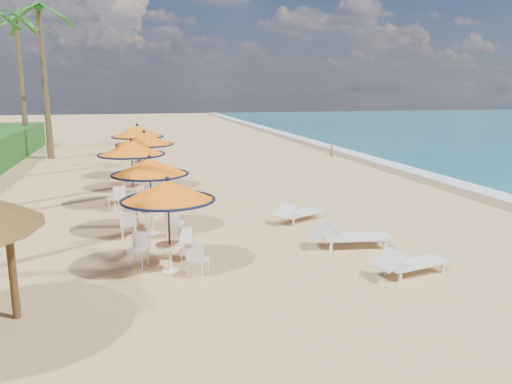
# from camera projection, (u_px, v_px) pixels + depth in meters

# --- Properties ---
(ground) EXTENTS (160.00, 160.00, 0.00)m
(ground) POSITION_uv_depth(u_px,v_px,m) (351.00, 258.00, 13.06)
(ground) COLOR tan
(ground) RESTS_ON ground
(foam_strip) EXTENTS (1.20, 140.00, 0.04)m
(foam_strip) POSITION_uv_depth(u_px,v_px,m) (438.00, 178.00, 24.78)
(foam_strip) COLOR white
(foam_strip) RESTS_ON ground
(wetsand_band) EXTENTS (1.40, 140.00, 0.02)m
(wetsand_band) POSITION_uv_depth(u_px,v_px,m) (422.00, 179.00, 24.56)
(wetsand_band) COLOR olive
(wetsand_band) RESTS_ON ground
(station_0) EXTENTS (2.25, 2.25, 2.34)m
(station_0) POSITION_uv_depth(u_px,v_px,m) (169.00, 202.00, 11.82)
(station_0) COLOR black
(station_0) RESTS_ON ground
(station_1) EXTENTS (2.32, 2.32, 2.42)m
(station_1) POSITION_uv_depth(u_px,v_px,m) (149.00, 177.00, 14.94)
(station_1) COLOR black
(station_1) RESTS_ON ground
(station_2) EXTENTS (2.48, 2.50, 2.59)m
(station_2) POSITION_uv_depth(u_px,v_px,m) (132.00, 156.00, 18.46)
(station_2) COLOR black
(station_2) RESTS_ON ground
(station_3) EXTENTS (2.51, 2.54, 2.62)m
(station_3) POSITION_uv_depth(u_px,v_px,m) (144.00, 144.00, 21.60)
(station_3) COLOR black
(station_3) RESTS_ON ground
(station_4) EXTENTS (2.58, 2.59, 2.69)m
(station_4) POSITION_uv_depth(u_px,v_px,m) (139.00, 138.00, 24.69)
(station_4) COLOR black
(station_4) RESTS_ON ground
(lounger_near) EXTENTS (1.97, 0.97, 0.68)m
(lounger_near) POSITION_uv_depth(u_px,v_px,m) (409.00, 263.00, 11.80)
(lounger_near) COLOR white
(lounger_near) RESTS_ON ground
(lounger_mid) EXTENTS (2.24, 1.01, 0.77)m
(lounger_mid) POSITION_uv_depth(u_px,v_px,m) (348.00, 235.00, 13.86)
(lounger_mid) COLOR white
(lounger_mid) RESTS_ON ground
(lounger_far) EXTENTS (1.94, 1.45, 0.68)m
(lounger_far) POSITION_uv_depth(u_px,v_px,m) (297.00, 212.00, 16.58)
(lounger_far) COLOR white
(lounger_far) RESTS_ON ground
(palm_6) EXTENTS (5.00, 5.00, 9.42)m
(palm_6) POSITION_uv_depth(u_px,v_px,m) (39.00, 17.00, 29.97)
(palm_6) COLOR brown
(palm_6) RESTS_ON ground
(palm_7) EXTENTS (5.00, 5.00, 9.20)m
(palm_7) POSITION_uv_depth(u_px,v_px,m) (16.00, 27.00, 33.61)
(palm_7) COLOR brown
(palm_7) RESTS_ON ground
(person) EXTENTS (0.25, 0.36, 0.93)m
(person) POSITION_uv_depth(u_px,v_px,m) (332.00, 150.00, 32.10)
(person) COLOR #8C5E47
(person) RESTS_ON ground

